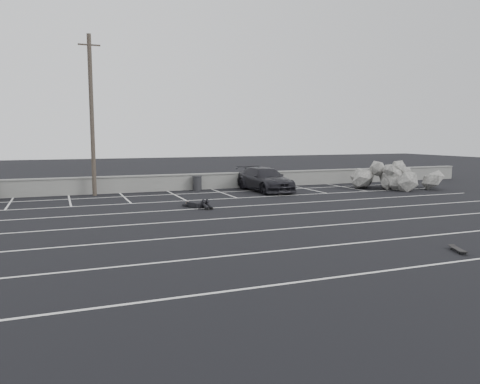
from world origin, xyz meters
name	(u,v)px	position (x,y,z in m)	size (l,w,h in m)	color
ground	(224,234)	(0.00, 0.00, 0.00)	(120.00, 120.00, 0.00)	black
seawall	(151,183)	(0.00, 14.00, 0.55)	(50.00, 0.45, 1.06)	gray
stall_lines	(190,215)	(-0.08, 4.41, 0.00)	(36.00, 20.05, 0.01)	silver
car_right	(265,179)	(6.90, 11.57, 0.76)	(2.12, 5.22, 1.52)	black
utility_pole	(92,115)	(-3.54, 13.20, 4.75)	(1.25, 0.25, 9.39)	#4C4238
trash_bin	(197,183)	(2.91, 13.46, 0.49)	(0.70, 0.70, 0.96)	#2A2A2D
riprap_pile	(390,179)	(15.42, 9.81, 0.63)	(6.32, 4.57, 1.65)	#9D9A93
person	(194,202)	(0.76, 6.63, 0.24)	(1.81, 2.62, 0.49)	black
skateboard	(458,250)	(5.84, -5.15, 0.08)	(0.48, 0.82, 0.10)	black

